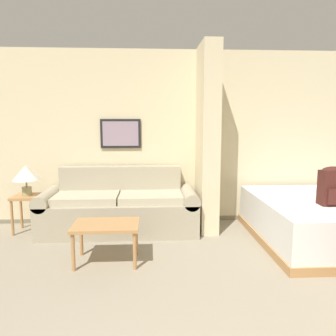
% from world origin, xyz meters
% --- Properties ---
extents(wall_back, '(7.37, 0.16, 2.60)m').
position_xyz_m(wall_back, '(-0.00, 3.76, 1.29)').
color(wall_back, beige).
rests_on(wall_back, ground_plane).
extents(wall_partition_pillar, '(0.24, 0.74, 2.60)m').
position_xyz_m(wall_partition_pillar, '(-0.02, 3.33, 1.30)').
color(wall_partition_pillar, beige).
rests_on(wall_partition_pillar, ground_plane).
extents(couch, '(2.19, 0.84, 0.89)m').
position_xyz_m(couch, '(-1.27, 3.28, 0.33)').
color(couch, tan).
rests_on(couch, ground_plane).
extents(coffee_table, '(0.72, 0.49, 0.44)m').
position_xyz_m(coffee_table, '(-1.32, 2.22, 0.39)').
color(coffee_table, '#B27F4C').
rests_on(coffee_table, ground_plane).
extents(side_table, '(0.38, 0.38, 0.52)m').
position_xyz_m(side_table, '(-2.55, 3.30, 0.42)').
color(side_table, '#B27F4C').
rests_on(side_table, ground_plane).
extents(table_lamp, '(0.36, 0.36, 0.42)m').
position_xyz_m(table_lamp, '(-2.55, 3.30, 0.82)').
color(table_lamp, tan).
rests_on(table_lamp, side_table).
extents(bed, '(1.87, 1.92, 0.56)m').
position_xyz_m(bed, '(1.49, 2.71, 0.29)').
color(bed, '#B27F4C').
rests_on(bed, ground_plane).
extents(backpack, '(0.30, 0.21, 0.46)m').
position_xyz_m(backpack, '(1.33, 2.41, 0.80)').
color(backpack, '#471E19').
rests_on(backpack, bed).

